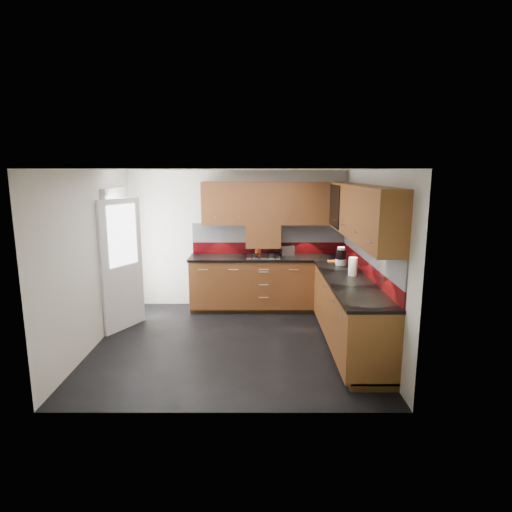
{
  "coord_description": "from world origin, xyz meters",
  "views": [
    {
      "loc": [
        0.33,
        -5.69,
        2.38
      ],
      "look_at": [
        0.32,
        0.65,
        1.12
      ],
      "focal_mm": 30.0,
      "sensor_mm": 36.0,
      "label": 1
    }
  ],
  "objects_px": {
    "gas_hob": "(263,256)",
    "toaster": "(287,250)",
    "food_processor": "(341,257)",
    "utensil_pot": "(258,250)"
  },
  "relations": [
    {
      "from": "gas_hob",
      "to": "utensil_pot",
      "type": "height_order",
      "value": "utensil_pot"
    },
    {
      "from": "toaster",
      "to": "food_processor",
      "type": "xyz_separation_m",
      "value": [
        0.78,
        -0.82,
        0.05
      ]
    },
    {
      "from": "toaster",
      "to": "food_processor",
      "type": "bearing_deg",
      "value": -46.42
    },
    {
      "from": "utensil_pot",
      "to": "food_processor",
      "type": "xyz_separation_m",
      "value": [
        1.29,
        -0.82,
        0.04
      ]
    },
    {
      "from": "gas_hob",
      "to": "toaster",
      "type": "height_order",
      "value": "toaster"
    },
    {
      "from": "toaster",
      "to": "utensil_pot",
      "type": "bearing_deg",
      "value": -179.45
    },
    {
      "from": "gas_hob",
      "to": "food_processor",
      "type": "height_order",
      "value": "food_processor"
    },
    {
      "from": "gas_hob",
      "to": "food_processor",
      "type": "bearing_deg",
      "value": -27.74
    },
    {
      "from": "gas_hob",
      "to": "utensil_pot",
      "type": "distance_m",
      "value": 0.22
    },
    {
      "from": "gas_hob",
      "to": "food_processor",
      "type": "xyz_separation_m",
      "value": [
        1.2,
        -0.63,
        0.11
      ]
    }
  ]
}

